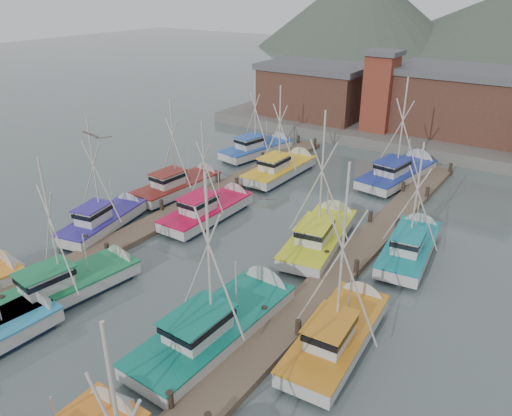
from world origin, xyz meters
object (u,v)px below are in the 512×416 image
Objects in this scene: boat_8 at (212,209)px; boat_4 at (74,283)px; boat_12 at (283,168)px; lookout_tower at (380,90)px.

boat_4 is at bearing -90.30° from boat_8.
boat_4 is 12.33m from boat_8.
boat_8 is 10.78m from boat_12.
boat_8 is at bearing -87.90° from boat_12.
lookout_tower is 0.93× the size of boat_4.
boat_4 is at bearing -88.83° from boat_12.
boat_4 is (-2.60, -38.60, -4.87)m from lookout_tower.
lookout_tower is at bearing 80.69° from boat_12.
boat_8 is at bearing 97.04° from boat_4.
lookout_tower is 16.48m from boat_12.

